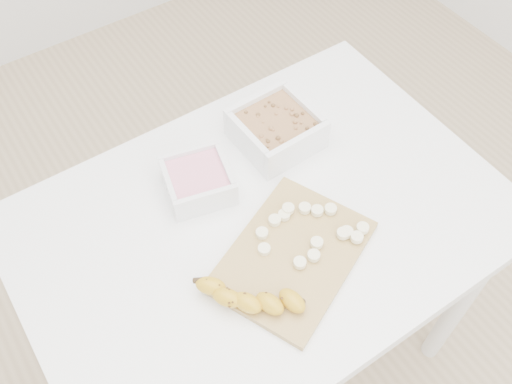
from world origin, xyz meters
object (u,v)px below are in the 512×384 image
bowl_yogurt (198,180)px  bowl_granola (276,128)px  cutting_board (292,256)px  banana (253,297)px  table (264,243)px

bowl_yogurt → bowl_granola: (0.22, 0.02, 0.01)m
cutting_board → banana: (-0.12, -0.04, 0.02)m
bowl_granola → banana: bearing=-130.9°
cutting_board → banana: bearing=-161.3°
bowl_yogurt → banana: (-0.05, -0.29, -0.00)m
table → banana: 0.23m
table → banana: banana is taller
banana → bowl_granola: bearing=15.8°
bowl_yogurt → cutting_board: 0.26m
bowl_granola → bowl_yogurt: bearing=-174.0°
banana → bowl_yogurt: bearing=46.2°
bowl_yogurt → bowl_granola: 0.22m
table → bowl_yogurt: 0.20m
table → bowl_granola: 0.26m
bowl_yogurt → cutting_board: (0.07, -0.25, -0.02)m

